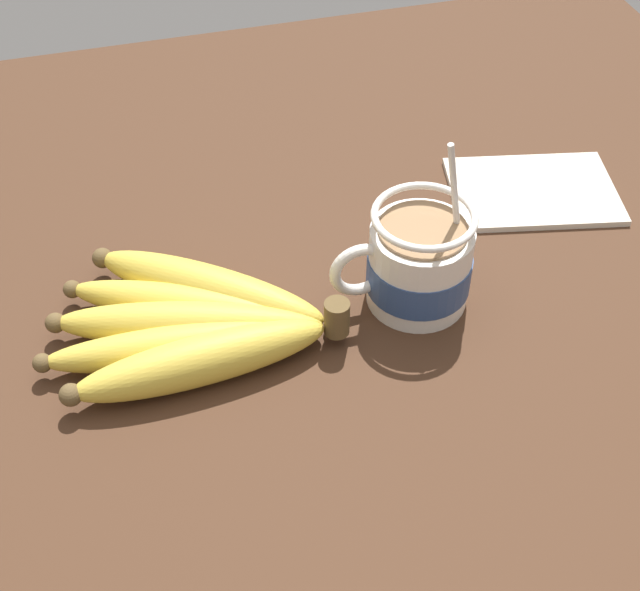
{
  "coord_description": "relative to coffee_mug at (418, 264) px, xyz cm",
  "views": [
    {
      "loc": [
        13.98,
        45.82,
        54.43
      ],
      "look_at": [
        0.93,
        -0.87,
        7.01
      ],
      "focal_mm": 50.0,
      "sensor_mm": 36.0,
      "label": 1
    }
  ],
  "objects": [
    {
      "name": "coffee_mug",
      "position": [
        0.0,
        0.0,
        0.0
      ],
      "size": [
        11.65,
        8.39,
        14.92
      ],
      "color": "white",
      "rests_on": "table"
    },
    {
      "name": "banana_bunch",
      "position": [
        17.94,
        -0.16,
        -2.02
      ],
      "size": [
        23.76,
        17.54,
        4.15
      ],
      "color": "brown",
      "rests_on": "table"
    },
    {
      "name": "table",
      "position": [
        7.56,
        2.32,
        -5.37
      ],
      "size": [
        102.06,
        102.06,
        3.11
      ],
      "color": "#422819",
      "rests_on": "ground"
    },
    {
      "name": "napkin",
      "position": [
        -15.38,
        -10.17,
        -3.51
      ],
      "size": [
        17.08,
        13.54,
        0.6
      ],
      "color": "beige",
      "rests_on": "table"
    }
  ]
}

